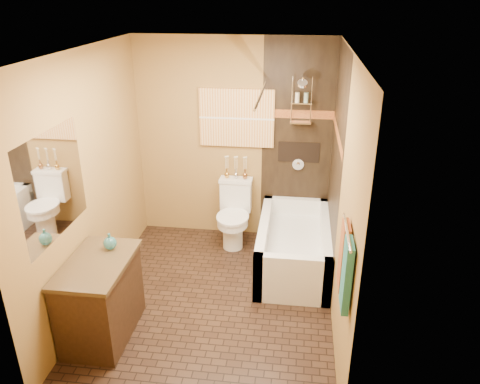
% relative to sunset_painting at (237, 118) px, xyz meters
% --- Properties ---
extents(floor, '(3.00, 3.00, 0.00)m').
position_rel_sunset_painting_xyz_m(floor, '(-0.04, -1.48, -1.55)').
color(floor, black).
rests_on(floor, ground).
extents(wall_left, '(0.02, 3.00, 2.50)m').
position_rel_sunset_painting_xyz_m(wall_left, '(-1.24, -1.48, -0.30)').
color(wall_left, olive).
rests_on(wall_left, floor).
extents(wall_right, '(0.02, 3.00, 2.50)m').
position_rel_sunset_painting_xyz_m(wall_right, '(1.16, -1.48, -0.30)').
color(wall_right, olive).
rests_on(wall_right, floor).
extents(wall_back, '(2.40, 0.02, 2.50)m').
position_rel_sunset_painting_xyz_m(wall_back, '(-0.04, 0.02, -0.30)').
color(wall_back, olive).
rests_on(wall_back, floor).
extents(wall_front, '(2.40, 0.02, 2.50)m').
position_rel_sunset_painting_xyz_m(wall_front, '(-0.04, -2.98, -0.30)').
color(wall_front, olive).
rests_on(wall_front, floor).
extents(ceiling, '(3.00, 3.00, 0.00)m').
position_rel_sunset_painting_xyz_m(ceiling, '(-0.04, -1.48, 0.95)').
color(ceiling, silver).
rests_on(ceiling, wall_back).
extents(alcove_tile_back, '(0.85, 0.01, 2.50)m').
position_rel_sunset_painting_xyz_m(alcove_tile_back, '(0.73, 0.01, -0.30)').
color(alcove_tile_back, black).
rests_on(alcove_tile_back, wall_back).
extents(alcove_tile_right, '(0.01, 1.50, 2.50)m').
position_rel_sunset_painting_xyz_m(alcove_tile_right, '(1.15, -0.73, -0.30)').
color(alcove_tile_right, black).
rests_on(alcove_tile_right, wall_right).
extents(mosaic_band_back, '(0.85, 0.01, 0.10)m').
position_rel_sunset_painting_xyz_m(mosaic_band_back, '(0.73, 0.00, 0.07)').
color(mosaic_band_back, maroon).
rests_on(mosaic_band_back, alcove_tile_back).
extents(mosaic_band_right, '(0.01, 1.50, 0.10)m').
position_rel_sunset_painting_xyz_m(mosaic_band_right, '(1.14, -0.73, 0.07)').
color(mosaic_band_right, maroon).
rests_on(mosaic_band_right, alcove_tile_right).
extents(alcove_niche, '(0.50, 0.01, 0.25)m').
position_rel_sunset_painting_xyz_m(alcove_niche, '(0.76, 0.01, -0.40)').
color(alcove_niche, black).
rests_on(alcove_niche, alcove_tile_back).
extents(shower_fixtures, '(0.24, 0.33, 1.16)m').
position_rel_sunset_painting_xyz_m(shower_fixtures, '(0.76, -0.10, 0.12)').
color(shower_fixtures, silver).
rests_on(shower_fixtures, floor).
extents(curtain_rod, '(0.03, 1.55, 0.03)m').
position_rel_sunset_painting_xyz_m(curtain_rod, '(0.36, -0.73, 0.47)').
color(curtain_rod, silver).
rests_on(curtain_rod, wall_back).
extents(towel_bar, '(0.02, 0.55, 0.02)m').
position_rel_sunset_painting_xyz_m(towel_bar, '(1.11, -2.53, -0.10)').
color(towel_bar, silver).
rests_on(towel_bar, wall_right).
extents(towel_teal, '(0.05, 0.22, 0.52)m').
position_rel_sunset_painting_xyz_m(towel_teal, '(1.12, -2.66, -0.37)').
color(towel_teal, '#216E6B').
rests_on(towel_teal, towel_bar).
extents(towel_rust, '(0.05, 0.22, 0.52)m').
position_rel_sunset_painting_xyz_m(towel_rust, '(1.12, -2.40, -0.37)').
color(towel_rust, brown).
rests_on(towel_rust, towel_bar).
extents(sunset_painting, '(0.90, 0.04, 0.70)m').
position_rel_sunset_painting_xyz_m(sunset_painting, '(0.00, 0.00, 0.00)').
color(sunset_painting, orange).
rests_on(sunset_painting, wall_back).
extents(vanity_mirror, '(0.01, 1.00, 0.90)m').
position_rel_sunset_painting_xyz_m(vanity_mirror, '(-1.23, -2.11, -0.05)').
color(vanity_mirror, white).
rests_on(vanity_mirror, wall_left).
extents(bathtub, '(0.80, 1.50, 0.55)m').
position_rel_sunset_painting_xyz_m(bathtub, '(0.76, -0.73, -1.33)').
color(bathtub, white).
rests_on(bathtub, floor).
extents(toilet, '(0.41, 0.60, 0.80)m').
position_rel_sunset_painting_xyz_m(toilet, '(0.00, -0.27, -1.14)').
color(toilet, white).
rests_on(toilet, floor).
extents(vanity, '(0.54, 0.88, 0.78)m').
position_rel_sunset_painting_xyz_m(vanity, '(-0.97, -2.11, -1.16)').
color(vanity, black).
rests_on(vanity, floor).
extents(teal_bottle, '(0.15, 0.15, 0.19)m').
position_rel_sunset_painting_xyz_m(teal_bottle, '(-0.92, -1.88, -0.69)').
color(teal_bottle, '#28757A').
rests_on(teal_bottle, vanity).
extents(bud_vases, '(0.29, 0.06, 0.28)m').
position_rel_sunset_painting_xyz_m(bud_vases, '(0.00, -0.08, -0.59)').
color(bud_vases, gold).
rests_on(bud_vases, toilet).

